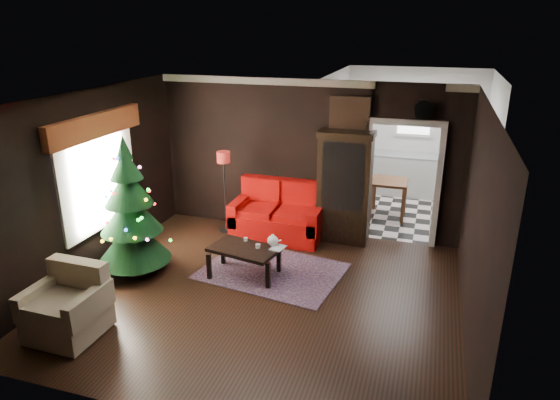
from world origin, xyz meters
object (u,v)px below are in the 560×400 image
(curio_cabinet, at_px, (344,190))
(coffee_table, at_px, (244,261))
(floor_lamp, at_px, (225,192))
(christmas_tree, at_px, (130,209))
(loveseat, at_px, (278,211))
(armchair, at_px, (65,303))
(teapot, at_px, (273,240))
(wall_clock, at_px, (424,110))
(kitchen_table, at_px, (388,198))

(curio_cabinet, bearing_deg, coffee_table, -123.72)
(floor_lamp, height_order, christmas_tree, christmas_tree)
(curio_cabinet, height_order, coffee_table, curio_cabinet)
(loveseat, xyz_separation_m, armchair, (-1.57, -3.68, -0.04))
(christmas_tree, xyz_separation_m, armchair, (0.14, -1.73, -0.59))
(curio_cabinet, bearing_deg, loveseat, -169.17)
(loveseat, xyz_separation_m, teapot, (0.35, -1.37, 0.06))
(loveseat, bearing_deg, christmas_tree, -131.34)
(floor_lamp, xyz_separation_m, teapot, (1.29, -1.17, -0.27))
(curio_cabinet, distance_m, teapot, 1.82)
(christmas_tree, relative_size, teapot, 11.07)
(floor_lamp, xyz_separation_m, armchair, (-0.64, -3.48, -0.37))
(floor_lamp, height_order, wall_clock, wall_clock)
(armchair, bearing_deg, wall_clock, 47.26)
(curio_cabinet, relative_size, coffee_table, 1.85)
(floor_lamp, bearing_deg, curio_cabinet, 11.38)
(loveseat, relative_size, christmas_tree, 0.80)
(curio_cabinet, bearing_deg, wall_clock, 8.53)
(armchair, xyz_separation_m, coffee_table, (1.53, 2.12, -0.22))
(loveseat, distance_m, kitchen_table, 2.45)
(coffee_table, xyz_separation_m, wall_clock, (2.39, 1.97, 2.14))
(coffee_table, xyz_separation_m, kitchen_table, (1.84, 3.22, 0.13))
(christmas_tree, height_order, teapot, christmas_tree)
(christmas_tree, distance_m, kitchen_table, 5.08)
(loveseat, relative_size, teapot, 8.86)
(curio_cabinet, distance_m, christmas_tree, 3.60)
(curio_cabinet, height_order, christmas_tree, christmas_tree)
(christmas_tree, distance_m, teapot, 2.21)
(floor_lamp, relative_size, teapot, 7.83)
(curio_cabinet, bearing_deg, floor_lamp, -168.62)
(curio_cabinet, xyz_separation_m, floor_lamp, (-2.09, -0.42, -0.12))
(loveseat, distance_m, christmas_tree, 2.66)
(coffee_table, height_order, teapot, teapot)
(coffee_table, distance_m, kitchen_table, 3.71)
(armchair, relative_size, wall_clock, 2.72)
(wall_clock, bearing_deg, armchair, -133.87)
(teapot, height_order, wall_clock, wall_clock)
(curio_cabinet, distance_m, kitchen_table, 1.67)
(floor_lamp, height_order, coffee_table, floor_lamp)
(armchair, xyz_separation_m, kitchen_table, (3.37, 5.33, -0.09))
(armchair, height_order, kitchen_table, armchair)
(coffee_table, xyz_separation_m, teapot, (0.40, 0.19, 0.32))
(teapot, xyz_separation_m, kitchen_table, (1.45, 3.02, -0.19))
(teapot, bearing_deg, kitchen_table, 64.43)
(coffee_table, distance_m, teapot, 0.55)
(wall_clock, relative_size, kitchen_table, 0.43)
(armchair, distance_m, wall_clock, 5.98)
(curio_cabinet, bearing_deg, christmas_tree, -142.85)
(curio_cabinet, height_order, armchair, curio_cabinet)
(kitchen_table, bearing_deg, christmas_tree, -134.32)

